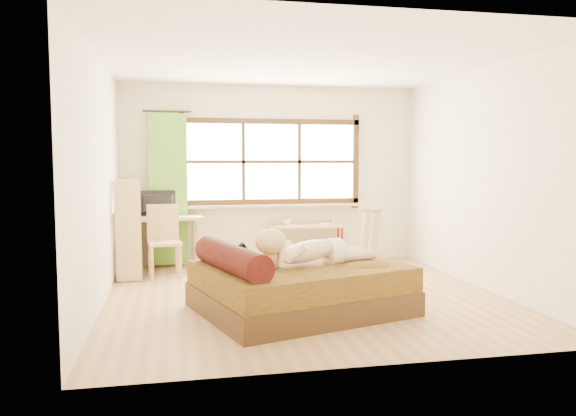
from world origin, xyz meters
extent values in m
plane|color=#9E754C|center=(0.00, 0.00, 0.00)|extent=(4.50, 4.50, 0.00)
plane|color=white|center=(0.00, 0.00, 2.70)|extent=(4.50, 4.50, 0.00)
plane|color=silver|center=(0.00, 2.25, 1.35)|extent=(4.50, 0.00, 4.50)
plane|color=silver|center=(0.00, -2.25, 1.35)|extent=(4.50, 0.00, 4.50)
plane|color=silver|center=(-2.25, 0.00, 1.35)|extent=(0.00, 4.50, 4.50)
plane|color=silver|center=(2.25, 0.00, 1.35)|extent=(0.00, 4.50, 4.50)
cube|color=#FFEDBF|center=(0.00, 2.25, 1.55)|extent=(2.60, 0.01, 1.30)
cube|color=tan|center=(0.00, 2.17, 0.88)|extent=(2.80, 0.16, 0.04)
cube|color=#549328|center=(-1.55, 2.13, 1.15)|extent=(0.55, 0.10, 2.20)
cube|color=#331C0F|center=(-0.18, -0.58, 0.12)|extent=(2.37, 2.10, 0.25)
cube|color=#3D230E|center=(-0.18, -0.58, 0.37)|extent=(2.33, 2.06, 0.25)
cylinder|color=black|center=(-0.93, -0.81, 0.62)|extent=(0.66, 1.38, 0.28)
cube|color=tan|center=(-1.71, 1.95, 0.75)|extent=(1.29, 0.71, 0.04)
cube|color=tan|center=(-2.24, 1.66, 0.37)|extent=(0.06, 0.06, 0.74)
cube|color=tan|center=(-1.12, 1.79, 0.37)|extent=(0.06, 0.06, 0.74)
cube|color=tan|center=(-2.29, 2.11, 0.37)|extent=(0.06, 0.06, 0.74)
cube|color=tan|center=(-1.17, 2.24, 0.37)|extent=(0.06, 0.06, 0.74)
imported|color=black|center=(-1.71, 2.00, 0.96)|extent=(0.65, 0.16, 0.37)
cube|color=tan|center=(-1.61, 1.50, 0.45)|extent=(0.48, 0.48, 0.04)
cube|color=tan|center=(-1.63, 1.69, 0.72)|extent=(0.43, 0.09, 0.49)
cube|color=tan|center=(-1.77, 1.29, 0.22)|extent=(0.05, 0.05, 0.43)
cube|color=tan|center=(-1.40, 1.34, 0.22)|extent=(0.05, 0.05, 0.43)
cube|color=tan|center=(-1.81, 1.66, 0.22)|extent=(0.05, 0.05, 0.43)
cube|color=tan|center=(-1.44, 1.71, 0.22)|extent=(0.05, 0.05, 0.43)
cube|color=tan|center=(0.51, 2.07, 0.57)|extent=(1.18, 0.34, 0.04)
cube|color=tan|center=(0.51, 2.07, 0.27)|extent=(1.18, 0.34, 0.03)
cylinder|color=maroon|center=(-0.03, 1.97, 0.29)|extent=(0.04, 0.04, 0.59)
cylinder|color=maroon|center=(1.04, 1.93, 0.29)|extent=(0.04, 0.04, 0.59)
cylinder|color=maroon|center=(-0.02, 2.21, 0.29)|extent=(0.04, 0.04, 0.59)
cylinder|color=maroon|center=(1.05, 2.17, 0.29)|extent=(0.04, 0.04, 0.59)
cube|color=#CE8833|center=(0.95, 2.05, 0.63)|extent=(0.10, 0.10, 0.08)
imported|color=gray|center=(0.21, 2.07, 0.64)|extent=(0.13, 0.13, 0.10)
imported|color=gray|center=(0.71, 2.07, 0.59)|extent=(0.18, 0.23, 0.02)
cube|color=tan|center=(-2.08, 1.47, 0.05)|extent=(0.37, 0.57, 0.03)
cube|color=tan|center=(-2.08, 1.47, 0.46)|extent=(0.37, 0.57, 0.03)
cube|color=tan|center=(-2.08, 1.47, 0.87)|extent=(0.37, 0.57, 0.03)
cube|color=tan|center=(-2.08, 1.47, 1.28)|extent=(0.37, 0.57, 0.03)
cube|color=tan|center=(-2.05, 1.20, 0.67)|extent=(0.32, 0.06, 1.31)
cube|color=tan|center=(-2.11, 1.74, 0.67)|extent=(0.32, 0.06, 1.31)
camera|label=1|loc=(-1.46, -6.24, 1.59)|focal=35.00mm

